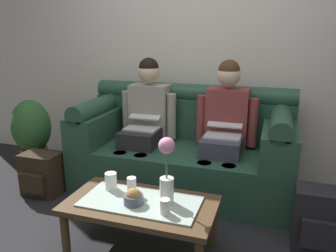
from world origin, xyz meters
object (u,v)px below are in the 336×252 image
at_px(cup_far_center, 111,181).
at_px(backpack_right, 317,220).
at_px(coffee_table, 141,208).
at_px(couch, 184,149).
at_px(person_left, 146,117).
at_px(flower_vase, 167,171).
at_px(cup_near_right, 165,206).
at_px(person_right, 225,124).
at_px(potted_plant, 32,133).
at_px(snack_bowl, 133,198).
at_px(cup_near_left, 132,186).
at_px(backpack_left, 41,174).

height_order(cup_far_center, backpack_right, cup_far_center).
bearing_deg(coffee_table, couch, 90.00).
height_order(person_left, flower_vase, person_left).
distance_m(flower_vase, backpack_right, 1.10).
distance_m(cup_near_right, backpack_right, 1.07).
distance_m(person_right, cup_far_center, 1.18).
bearing_deg(potted_plant, person_left, 6.76).
bearing_deg(cup_far_center, snack_bowl, -31.73).
bearing_deg(flower_vase, coffee_table, -170.74).
height_order(snack_bowl, backpack_right, snack_bowl).
distance_m(person_left, cup_far_center, 1.00).
height_order(couch, flower_vase, couch).
distance_m(person_left, cup_near_right, 1.32).
bearing_deg(person_left, couch, 0.37).
bearing_deg(person_right, potted_plant, -175.80).
xyz_separation_m(cup_near_left, cup_far_center, (-0.17, 0.03, -0.00)).
distance_m(cup_near_left, backpack_left, 1.20).
distance_m(couch, flower_vase, 1.08).
xyz_separation_m(person_left, flower_vase, (0.56, -1.03, -0.06)).
bearing_deg(cup_near_left, snack_bowl, -61.42).
bearing_deg(cup_near_left, couch, 84.62).
bearing_deg(backpack_right, cup_near_left, -165.15).
bearing_deg(snack_bowl, backpack_right, 21.06).
distance_m(coffee_table, cup_near_right, 0.25).
relative_size(person_right, potted_plant, 1.57).
bearing_deg(potted_plant, coffee_table, -29.41).
bearing_deg(cup_far_center, person_left, 96.89).
bearing_deg(couch, backpack_right, -30.57).
distance_m(person_right, coffee_table, 1.18).
relative_size(backpack_left, potted_plant, 0.50).
bearing_deg(person_right, backpack_left, -159.92).
bearing_deg(coffee_table, snack_bowl, -118.73).
bearing_deg(backpack_left, potted_plant, 135.06).
bearing_deg(person_left, backpack_right, -23.76).
height_order(cup_near_left, cup_far_center, same).
bearing_deg(cup_near_left, coffee_table, -37.26).
bearing_deg(flower_vase, potted_plant, 153.74).
height_order(couch, snack_bowl, couch).
bearing_deg(couch, person_right, -0.34).
bearing_deg(cup_near_right, couch, 100.03).
height_order(coffee_table, cup_far_center, cup_far_center).
height_order(flower_vase, backpack_left, flower_vase).
xyz_separation_m(backpack_right, potted_plant, (-2.76, 0.52, 0.22)).
xyz_separation_m(couch, backpack_right, (1.13, -0.67, -0.16)).
bearing_deg(flower_vase, backpack_left, 161.49).
xyz_separation_m(cup_near_right, potted_plant, (-1.83, 1.01, 0.01)).
xyz_separation_m(person_left, coffee_table, (0.38, -1.06, -0.34)).
distance_m(coffee_table, backpack_right, 1.20).
height_order(coffee_table, cup_near_left, cup_near_left).
xyz_separation_m(coffee_table, cup_near_right, (0.21, -0.10, 0.10)).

